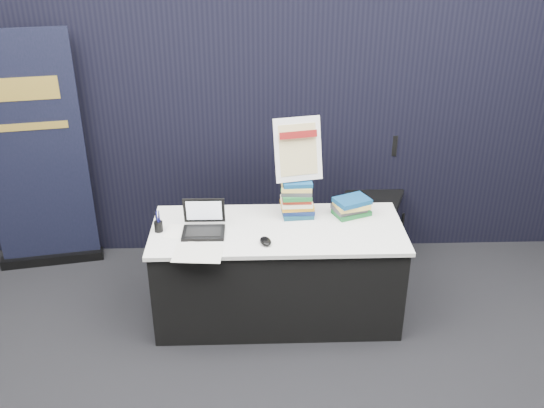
{
  "coord_description": "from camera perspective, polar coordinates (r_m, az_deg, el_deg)",
  "views": [
    {
      "loc": [
        -0.16,
        -3.21,
        2.85
      ],
      "look_at": [
        -0.04,
        0.55,
        0.94
      ],
      "focal_mm": 40.0,
      "sensor_mm": 36.0,
      "label": 1
    }
  ],
  "objects": [
    {
      "name": "wall_back",
      "position": [
        7.3,
        -0.6,
        18.2
      ],
      "size": [
        8.0,
        0.02,
        3.5
      ],
      "primitive_type": "cube",
      "color": "beige",
      "rests_on": "floor"
    },
    {
      "name": "book_stack_tall",
      "position": [
        4.43,
        2.4,
        0.58
      ],
      "size": [
        0.23,
        0.18,
        0.28
      ],
      "rotation": [
        0.0,
        0.0,
        -0.02
      ],
      "color": "#164254",
      "rests_on": "display_table"
    },
    {
      "name": "stacking_chair",
      "position": [
        5.29,
        9.33,
        1.15
      ],
      "size": [
        0.62,
        0.64,
        1.06
      ],
      "rotation": [
        0.0,
        0.0,
        -0.38
      ],
      "color": "black",
      "rests_on": "floor"
    },
    {
      "name": "pullup_banner",
      "position": [
        5.28,
        -21.26,
        3.13
      ],
      "size": [
        0.85,
        0.25,
        2.0
      ],
      "rotation": [
        0.0,
        0.0,
        0.18
      ],
      "color": "black",
      "rests_on": "floor"
    },
    {
      "name": "pen_cup",
      "position": [
        4.33,
        -10.63,
        -2.08
      ],
      "size": [
        0.08,
        0.08,
        0.08
      ],
      "primitive_type": "cylinder",
      "rotation": [
        0.0,
        0.0,
        -0.29
      ],
      "color": "black",
      "rests_on": "display_table"
    },
    {
      "name": "info_sign",
      "position": [
        4.31,
        2.46,
        5.1
      ],
      "size": [
        0.36,
        0.2,
        0.47
      ],
      "rotation": [
        0.0,
        0.0,
        0.21
      ],
      "color": "black",
      "rests_on": "book_stack_tall"
    },
    {
      "name": "brochure_left",
      "position": [
        4.3,
        -8.12,
        -2.62
      ],
      "size": [
        0.31,
        0.24,
        0.0
      ],
      "primitive_type": "cube",
      "rotation": [
        0.0,
        0.0,
        -0.16
      ],
      "color": "white",
      "rests_on": "display_table"
    },
    {
      "name": "book_stack_short",
      "position": [
        4.49,
        7.4,
        -0.24
      ],
      "size": [
        0.29,
        0.26,
        0.14
      ],
      "rotation": [
        0.0,
        0.0,
        0.37
      ],
      "color": "#1A632D",
      "rests_on": "display_table"
    },
    {
      "name": "floor",
      "position": [
        4.3,
        0.8,
        -14.67
      ],
      "size": [
        8.0,
        8.0,
        0.0
      ],
      "primitive_type": "plane",
      "color": "black",
      "rests_on": "ground"
    },
    {
      "name": "mouse",
      "position": [
        4.12,
        -0.61,
        -3.51
      ],
      "size": [
        0.1,
        0.14,
        0.04
      ],
      "primitive_type": "ellipsoid",
      "rotation": [
        0.0,
        0.0,
        0.26
      ],
      "color": "black",
      "rests_on": "display_table"
    },
    {
      "name": "brochure_right",
      "position": [
        4.08,
        -6.63,
        -4.31
      ],
      "size": [
        0.29,
        0.24,
        0.0
      ],
      "primitive_type": "cube",
      "rotation": [
        0.0,
        0.0,
        -0.25
      ],
      "color": "silver",
      "rests_on": "display_table"
    },
    {
      "name": "display_table",
      "position": [
        4.51,
        0.51,
        -6.43
      ],
      "size": [
        1.8,
        0.75,
        0.75
      ],
      "color": "black",
      "rests_on": "floor"
    },
    {
      "name": "laptop",
      "position": [
        4.27,
        -6.46,
        -1.94
      ],
      "size": [
        0.3,
        0.24,
        0.23
      ],
      "rotation": [
        0.0,
        0.0,
        -0.01
      ],
      "color": "black",
      "rests_on": "display_table"
    },
    {
      "name": "drape_partition",
      "position": [
        5.09,
        0.07,
        7.96
      ],
      "size": [
        6.0,
        0.08,
        2.4
      ],
      "primitive_type": "cube",
      "color": "black",
      "rests_on": "floor"
    },
    {
      "name": "brochure_mid",
      "position": [
        4.04,
        -6.99,
        -4.67
      ],
      "size": [
        0.34,
        0.26,
        0.0
      ],
      "primitive_type": "cube",
      "rotation": [
        0.0,
        0.0,
        -0.08
      ],
      "color": "silver",
      "rests_on": "display_table"
    }
  ]
}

